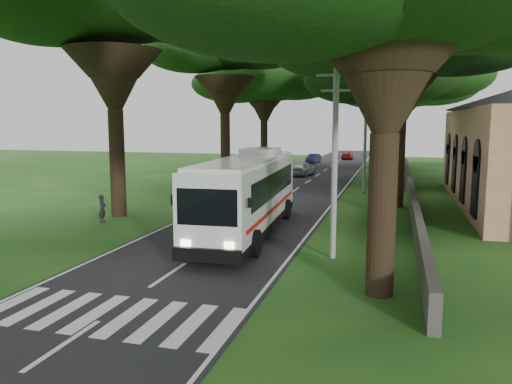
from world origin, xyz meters
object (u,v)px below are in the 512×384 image
(distant_car_c, at_px, (347,155))
(pedestrian, at_px, (102,209))
(pole_far, at_px, (376,134))
(distant_car_a, at_px, (302,168))
(pole_near, at_px, (335,157))
(distant_car_b, at_px, (314,158))
(pole_mid, at_px, (365,140))
(coach_bus, at_px, (248,193))

(distant_car_c, height_order, pedestrian, pedestrian)
(pole_far, height_order, distant_car_a, pole_far)
(pole_near, relative_size, distant_car_a, 1.82)
(distant_car_c, bearing_deg, distant_car_b, 61.97)
(pole_far, bearing_deg, distant_car_b, 137.32)
(pole_far, bearing_deg, pole_mid, -90.00)
(distant_car_a, height_order, distant_car_c, distant_car_a)
(distant_car_a, xyz_separation_m, pedestrian, (-6.27, -27.20, -0.00))
(coach_bus, height_order, distant_car_c, coach_bus)
(pole_mid, relative_size, distant_car_b, 2.15)
(pole_far, bearing_deg, distant_car_a, -128.19)
(pole_near, bearing_deg, pole_far, 90.00)
(distant_car_b, xyz_separation_m, pedestrian, (-4.78, -43.94, 0.14))
(distant_car_b, bearing_deg, pole_far, -37.10)
(distant_car_c, bearing_deg, distant_car_a, 81.36)
(distant_car_c, bearing_deg, pole_near, 91.42)
(pole_far, height_order, distant_car_c, pole_far)
(pole_near, relative_size, pole_far, 1.00)
(distant_car_a, relative_size, distant_car_c, 1.06)
(distant_car_c, bearing_deg, coach_bus, 86.63)
(pole_mid, distance_m, pole_far, 20.00)
(pole_far, bearing_deg, pedestrian, -110.19)
(coach_bus, bearing_deg, distant_car_a, 91.60)
(distant_car_c, xyz_separation_m, pedestrian, (-8.58, -52.21, 0.15))
(pole_mid, relative_size, distant_car_c, 1.92)
(distant_car_a, distance_m, distant_car_b, 16.81)
(pole_far, distance_m, coach_bus, 36.89)
(pole_far, height_order, distant_car_b, pole_far)
(pole_mid, bearing_deg, distant_car_c, 97.42)
(pole_mid, height_order, pole_far, same)
(pole_mid, relative_size, pedestrian, 5.13)
(pole_mid, height_order, coach_bus, pole_mid)
(distant_car_b, height_order, pedestrian, pedestrian)
(pole_mid, bearing_deg, distant_car_a, 122.27)
(coach_bus, relative_size, distant_car_b, 3.50)
(distant_car_a, bearing_deg, pedestrian, 86.81)
(pole_near, height_order, coach_bus, pole_near)
(distant_car_a, distance_m, distant_car_c, 25.13)
(pole_near, height_order, pedestrian, pole_near)
(distant_car_a, relative_size, pedestrian, 2.82)
(pole_near, relative_size, distant_car_c, 1.92)
(pole_near, distance_m, distant_car_b, 48.72)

